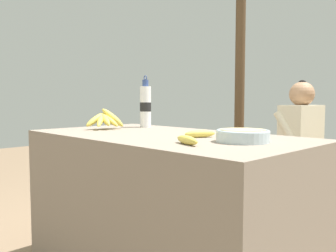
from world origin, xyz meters
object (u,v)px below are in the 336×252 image
serving_bowl (243,135)px  loose_banana_front (187,140)px  banana_bunch_ripe (106,119)px  water_bottle (146,106)px  loose_banana_side (200,134)px  support_post_near (240,85)px  seated_vendor (295,140)px  wooden_bench (323,179)px

serving_bowl → loose_banana_front: bearing=-115.3°
banana_bunch_ripe → water_bottle: 0.29m
serving_bowl → loose_banana_side: size_ratio=1.46×
support_post_near → serving_bowl: bearing=-55.3°
loose_banana_front → seated_vendor: seated_vendor is taller
serving_bowl → water_bottle: (-0.89, 0.22, 0.11)m
support_post_near → loose_banana_side: bearing=-60.6°
water_bottle → seated_vendor: (0.45, 1.16, -0.28)m
banana_bunch_ripe → support_post_near: support_post_near is taller
loose_banana_front → support_post_near: (-1.17, 2.07, 0.31)m
serving_bowl → water_bottle: bearing=165.9°
banana_bunch_ripe → serving_bowl: banana_bunch_ripe is taller
wooden_bench → loose_banana_front: bearing=-86.0°
water_bottle → loose_banana_side: (0.65, -0.22, -0.12)m
loose_banana_side → water_bottle: bearing=161.1°
banana_bunch_ripe → loose_banana_side: bearing=4.0°
banana_bunch_ripe → wooden_bench: size_ratio=0.18×
loose_banana_front → loose_banana_side: (-0.13, 0.23, 0.00)m
loose_banana_side → banana_bunch_ripe: bearing=-176.0°
banana_bunch_ripe → support_post_near: size_ratio=0.12×
serving_bowl → support_post_near: support_post_near is taller
loose_banana_side → seated_vendor: bearing=98.2°
loose_banana_side → support_post_near: (-1.04, 1.84, 0.31)m
banana_bunch_ripe → loose_banana_front: banana_bunch_ripe is taller
water_bottle → wooden_bench: (0.67, 1.19, -0.56)m
support_post_near → water_bottle: bearing=-76.6°
serving_bowl → loose_banana_front: 0.25m
serving_bowl → seated_vendor: seated_vendor is taller
support_post_near → seated_vendor: bearing=-28.6°
banana_bunch_ripe → loose_banana_front: 0.85m
banana_bunch_ripe → serving_bowl: bearing=3.0°
seated_vendor → support_post_near: size_ratio=0.50×
loose_banana_front → support_post_near: size_ratio=0.08×
water_bottle → support_post_near: 1.67m
seated_vendor → loose_banana_side: bearing=104.1°
water_bottle → loose_banana_side: water_bottle is taller
water_bottle → wooden_bench: size_ratio=0.22×
loose_banana_front → support_post_near: 2.40m
serving_bowl → water_bottle: size_ratio=0.68×
banana_bunch_ripe → support_post_near: bearing=100.0°
wooden_bench → loose_banana_side: bearing=-90.7°
banana_bunch_ripe → support_post_near: 1.94m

